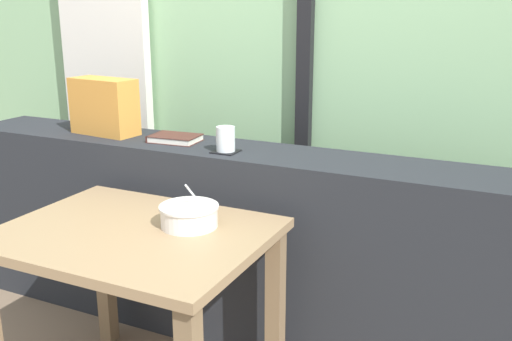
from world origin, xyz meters
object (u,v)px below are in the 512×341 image
(closed_book, at_px, (175,138))
(throw_pillow, at_px, (104,106))
(breakfast_table, at_px, (135,263))
(coaster_square, at_px, (226,152))
(juice_glass, at_px, (226,140))
(soup_bowl, at_px, (189,216))

(closed_book, bearing_deg, throw_pillow, -179.34)
(breakfast_table, xyz_separation_m, coaster_square, (0.08, 0.54, 0.29))
(closed_book, xyz_separation_m, throw_pillow, (-0.38, -0.00, 0.12))
(coaster_square, height_order, closed_book, closed_book)
(juice_glass, relative_size, closed_book, 0.45)
(coaster_square, height_order, soup_bowl, coaster_square)
(throw_pillow, bearing_deg, closed_book, 0.66)
(coaster_square, bearing_deg, soup_bowl, -79.21)
(coaster_square, relative_size, soup_bowl, 0.48)
(juice_glass, bearing_deg, coaster_square, -90.00)
(juice_glass, distance_m, closed_book, 0.31)
(juice_glass, bearing_deg, breakfast_table, -97.97)
(breakfast_table, bearing_deg, soup_bowl, 36.83)
(coaster_square, relative_size, throw_pillow, 0.31)
(juice_glass, bearing_deg, soup_bowl, -79.21)
(breakfast_table, distance_m, juice_glass, 0.64)
(closed_book, height_order, soup_bowl, closed_book)
(coaster_square, bearing_deg, juice_glass, 90.00)
(juice_glass, relative_size, soup_bowl, 0.49)
(coaster_square, height_order, juice_glass, juice_glass)
(breakfast_table, distance_m, closed_book, 0.72)
(closed_book, bearing_deg, coaster_square, -14.10)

